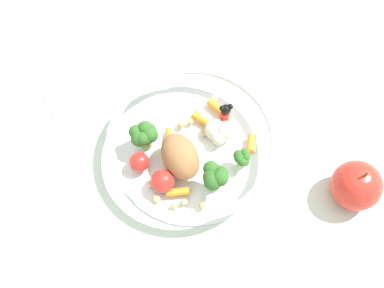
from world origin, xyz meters
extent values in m
plane|color=silver|center=(0.00, 0.00, 0.00)|extent=(2.40, 2.40, 0.00)
cylinder|color=white|center=(0.01, 0.01, 0.00)|extent=(0.23, 0.23, 0.01)
torus|color=white|center=(0.01, 0.01, 0.04)|extent=(0.24, 0.24, 0.01)
ellipsoid|color=#9E663D|center=(0.00, 0.04, 0.03)|extent=(0.08, 0.07, 0.05)
cylinder|color=#8EB766|center=(-0.06, -0.03, 0.02)|extent=(0.01, 0.01, 0.02)
sphere|color=#2D6023|center=(-0.05, -0.03, 0.03)|extent=(0.02, 0.02, 0.02)
sphere|color=#2D6023|center=(-0.06, -0.02, 0.03)|extent=(0.01, 0.01, 0.01)
sphere|color=#2D6023|center=(-0.06, -0.02, 0.03)|extent=(0.01, 0.01, 0.01)
sphere|color=#2D6023|center=(-0.06, -0.03, 0.03)|extent=(0.01, 0.01, 0.01)
sphere|color=#2D6023|center=(-0.06, -0.03, 0.03)|extent=(0.01, 0.01, 0.01)
sphere|color=#2D6023|center=(-0.05, -0.03, 0.04)|extent=(0.01, 0.01, 0.01)
cylinder|color=#7FAD5B|center=(-0.06, 0.02, 0.02)|extent=(0.02, 0.02, 0.03)
sphere|color=#2D6023|center=(-0.05, 0.02, 0.05)|extent=(0.02, 0.02, 0.02)
sphere|color=#2D6023|center=(-0.06, 0.03, 0.05)|extent=(0.02, 0.02, 0.02)
sphere|color=#2D6023|center=(-0.06, 0.03, 0.05)|extent=(0.03, 0.03, 0.03)
sphere|color=#2D6023|center=(-0.07, 0.02, 0.06)|extent=(0.02, 0.02, 0.02)
sphere|color=#2D6023|center=(-0.06, 0.02, 0.05)|extent=(0.02, 0.02, 0.02)
sphere|color=#2D6023|center=(-0.05, 0.02, 0.05)|extent=(0.02, 0.02, 0.02)
cylinder|color=#7FAD5B|center=(0.06, 0.06, 0.02)|extent=(0.02, 0.02, 0.02)
sphere|color=#2D6023|center=(0.06, 0.06, 0.04)|extent=(0.02, 0.02, 0.02)
sphere|color=#2D6023|center=(0.07, 0.07, 0.05)|extent=(0.02, 0.02, 0.02)
sphere|color=#2D6023|center=(0.06, 0.07, 0.04)|extent=(0.02, 0.02, 0.02)
sphere|color=#2D6023|center=(0.05, 0.07, 0.05)|extent=(0.02, 0.02, 0.02)
sphere|color=#2D6023|center=(0.05, 0.06, 0.04)|extent=(0.02, 0.02, 0.02)
sphere|color=#2D6023|center=(0.05, 0.05, 0.05)|extent=(0.02, 0.02, 0.02)
sphere|color=#2D6023|center=(0.06, 0.05, 0.04)|extent=(0.02, 0.02, 0.02)
sphere|color=#2D6023|center=(0.06, 0.05, 0.05)|extent=(0.02, 0.02, 0.02)
sphere|color=silver|center=(0.01, -0.03, 0.02)|extent=(0.03, 0.03, 0.03)
sphere|color=silver|center=(0.00, -0.03, 0.02)|extent=(0.03, 0.03, 0.03)
sphere|color=silver|center=(-0.01, -0.03, 0.02)|extent=(0.02, 0.02, 0.02)
sphere|color=silver|center=(-0.01, -0.03, 0.02)|extent=(0.02, 0.02, 0.02)
sphere|color=silver|center=(-0.01, -0.03, 0.02)|extent=(0.02, 0.02, 0.02)
sphere|color=silver|center=(-0.01, -0.04, 0.03)|extent=(0.03, 0.03, 0.03)
sphere|color=silver|center=(-0.01, -0.03, 0.02)|extent=(0.02, 0.02, 0.02)
cube|color=yellow|center=(0.02, -0.06, 0.01)|extent=(0.02, 0.02, 0.00)
cylinder|color=red|center=(0.02, -0.06, 0.02)|extent=(0.02, 0.02, 0.02)
sphere|color=black|center=(0.02, -0.06, 0.04)|extent=(0.01, 0.01, 0.01)
sphere|color=black|center=(0.01, -0.07, 0.04)|extent=(0.01, 0.01, 0.01)
sphere|color=black|center=(0.02, -0.05, 0.04)|extent=(0.01, 0.01, 0.01)
cylinder|color=orange|center=(0.03, -0.03, 0.01)|extent=(0.04, 0.02, 0.01)
cylinder|color=orange|center=(-0.03, 0.07, 0.01)|extent=(0.03, 0.03, 0.01)
cylinder|color=orange|center=(-0.04, -0.06, 0.02)|extent=(0.03, 0.03, 0.01)
cylinder|color=orange|center=(0.04, 0.03, 0.01)|extent=(0.03, 0.02, 0.01)
cylinder|color=orange|center=(0.04, -0.06, 0.01)|extent=(0.03, 0.01, 0.01)
sphere|color=red|center=(-0.01, 0.08, 0.03)|extent=(0.03, 0.03, 0.03)
sphere|color=red|center=(0.03, 0.09, 0.02)|extent=(0.03, 0.03, 0.03)
sphere|color=#D1B775|center=(0.05, -0.03, 0.01)|extent=(0.01, 0.01, 0.01)
sphere|color=tan|center=(0.02, -0.02, 0.01)|extent=(0.01, 0.01, 0.01)
sphere|color=#D1B775|center=(0.05, -0.07, 0.01)|extent=(0.01, 0.01, 0.01)
sphere|color=tan|center=(-0.02, 0.10, 0.01)|extent=(0.01, 0.01, 0.01)
sphere|color=#D1B775|center=(0.00, 0.09, 0.01)|extent=(0.01, 0.01, 0.01)
sphere|color=tan|center=(-0.07, 0.06, 0.01)|extent=(0.01, 0.01, 0.01)
sphere|color=tan|center=(0.04, -0.01, 0.01)|extent=(0.01, 0.01, 0.01)
sphere|color=#D1B775|center=(-0.05, 0.07, 0.01)|extent=(0.01, 0.01, 0.01)
sphere|color=tan|center=(0.05, 0.00, 0.01)|extent=(0.01, 0.01, 0.01)
sphere|color=tan|center=(-0.05, 0.09, 0.01)|extent=(0.01, 0.01, 0.01)
sphere|color=red|center=(-0.19, -0.12, 0.04)|extent=(0.07, 0.07, 0.07)
cylinder|color=brown|center=(-0.19, -0.12, 0.08)|extent=(0.00, 0.00, 0.01)
cube|color=white|center=(0.24, 0.06, 0.00)|extent=(0.14, 0.16, 0.01)
camera|label=1|loc=(-0.22, 0.20, 0.64)|focal=43.90mm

